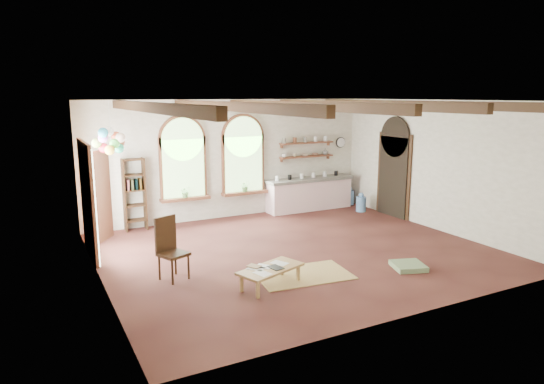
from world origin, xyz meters
TOP-DOWN VIEW (x-y plane):
  - floor at (0.00, 0.00)m, footprint 8.00×8.00m
  - ceiling_beams at (0.00, 0.00)m, footprint 6.20×6.80m
  - window_left at (-1.40, 3.43)m, footprint 1.30×0.28m
  - window_right at (0.30, 3.43)m, footprint 1.30×0.28m
  - left_doorway at (-3.95, 1.80)m, footprint 0.10×1.90m
  - right_doorway at (3.95, 1.50)m, footprint 0.10×1.30m
  - kitchen_counter at (2.30, 3.20)m, footprint 2.68×0.62m
  - wall_shelf_lower at (2.30, 3.38)m, footprint 1.70×0.24m
  - wall_shelf_upper at (2.30, 3.38)m, footprint 1.70×0.24m
  - wall_clock at (3.55, 3.45)m, footprint 0.32×0.04m
  - bookshelf at (-2.70, 3.32)m, footprint 0.53×0.32m
  - coffee_table at (-1.39, -1.48)m, footprint 1.32×0.92m
  - side_chair at (-2.81, -0.35)m, footprint 0.60×0.60m
  - floor_mat at (-0.60, -1.29)m, footprint 1.86×1.28m
  - floor_cushion at (1.40, -1.92)m, footprint 0.73×0.73m
  - water_jug_a at (3.75, 3.20)m, footprint 0.29×0.29m
  - water_jug_b at (3.51, 2.30)m, footprint 0.29×0.29m
  - balloon_cluster at (-3.34, 2.30)m, footprint 0.70×0.77m
  - table_book at (-1.70, -1.36)m, footprint 0.28×0.30m
  - tablet at (-1.31, -1.52)m, footprint 0.24×0.31m
  - potted_plant_left at (-1.40, 3.32)m, footprint 0.27×0.23m
  - potted_plant_right at (0.30, 3.32)m, footprint 0.27×0.23m
  - shelf_cup_a at (1.55, 3.38)m, footprint 0.12×0.10m
  - shelf_cup_b at (1.90, 3.38)m, footprint 0.10×0.10m
  - shelf_bowl_a at (2.25, 3.38)m, footprint 0.22×0.22m
  - shelf_bowl_b at (2.60, 3.38)m, footprint 0.20×0.20m
  - shelf_vase at (2.95, 3.38)m, footprint 0.18×0.18m

SIDE VIEW (x-z plane):
  - floor at x=0.00m, z-range 0.00..0.00m
  - floor_mat at x=-0.60m, z-range 0.00..0.02m
  - floor_cushion at x=1.40m, z-range 0.00..0.10m
  - water_jug_b at x=3.51m, z-range -0.04..0.51m
  - water_jug_a at x=3.75m, z-range -0.04..0.52m
  - coffee_table at x=-1.39m, z-range 0.13..0.47m
  - side_chair at x=-2.81m, z-range -0.24..0.91m
  - tablet at x=-1.31m, z-range 0.34..0.36m
  - table_book at x=-1.70m, z-range 0.34..0.37m
  - kitchen_counter at x=2.30m, z-range 0.01..0.95m
  - potted_plant_left at x=-1.40m, z-range 0.70..1.00m
  - potted_plant_right at x=0.30m, z-range 0.70..1.00m
  - bookshelf at x=-2.70m, z-range 0.00..1.80m
  - right_doorway at x=3.95m, z-range -0.10..2.30m
  - left_doorway at x=-3.95m, z-range -0.10..2.40m
  - wall_shelf_lower at x=2.30m, z-range 1.53..1.57m
  - shelf_bowl_a at x=2.25m, z-range 1.57..1.62m
  - shelf_bowl_b at x=2.60m, z-range 1.57..1.63m
  - shelf_cup_b at x=1.90m, z-range 1.57..1.66m
  - shelf_cup_a at x=1.55m, z-range 1.57..1.67m
  - window_left at x=-1.40m, z-range 0.53..2.73m
  - window_right at x=0.30m, z-range 0.53..2.73m
  - shelf_vase at x=2.95m, z-range 1.57..1.76m
  - wall_clock at x=3.55m, z-range 1.74..2.06m
  - wall_shelf_upper at x=2.30m, z-range 1.93..1.97m
  - balloon_cluster at x=-3.34m, z-range 1.77..2.90m
  - ceiling_beams at x=0.00m, z-range 3.01..3.19m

